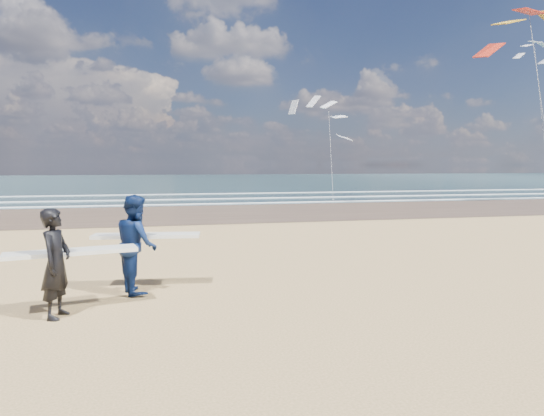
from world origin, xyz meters
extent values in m
cube|color=#4B3828|center=(20.00, 18.00, 0.01)|extent=(220.00, 12.00, 0.01)
cube|color=#193438|center=(20.00, 72.00, 0.01)|extent=(220.00, 100.00, 0.02)
cube|color=white|center=(20.00, 22.80, 0.05)|extent=(220.00, 0.50, 0.05)
cube|color=white|center=(20.00, 27.50, 0.05)|extent=(220.00, 0.50, 0.05)
cube|color=white|center=(20.00, 34.00, 0.05)|extent=(220.00, 0.50, 0.05)
imported|color=black|center=(-0.87, -0.17, 0.93)|extent=(0.60, 0.77, 1.87)
cube|color=white|center=(-0.67, 0.18, 1.06)|extent=(2.26, 0.96, 0.07)
imported|color=#0D1F4B|center=(0.39, 1.21, 1.00)|extent=(0.97, 1.13, 2.00)
cube|color=white|center=(0.59, 1.56, 1.11)|extent=(2.25, 0.81, 0.07)
cube|color=slate|center=(13.37, 24.57, 0.05)|extent=(0.12, 0.12, 0.10)
camera|label=1|loc=(0.83, -8.84, 2.58)|focal=32.00mm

